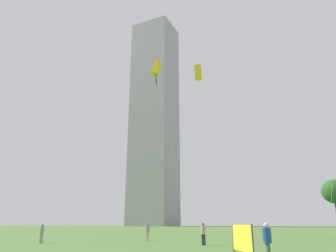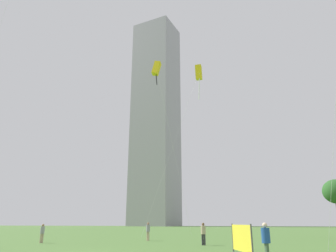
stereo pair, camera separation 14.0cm
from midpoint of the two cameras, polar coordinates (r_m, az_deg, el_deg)
The scene contains 9 objects.
person_standing_0 at distance 14.77m, azimuth 18.03°, elevation -19.42°, with size 0.37×0.37×1.65m.
person_standing_1 at distance 31.09m, azimuth -3.60°, elevation -18.75°, with size 0.37×0.37×1.66m.
person_standing_3 at distance 25.10m, azimuth 6.75°, elevation -19.01°, with size 0.36×0.36×1.64m.
person_standing_4 at distance 29.66m, azimuth -22.20°, elevation -17.76°, with size 0.34×0.34×1.54m.
kite_flying_1 at distance 37.79m, azimuth -2.04°, elevation 10.57°, with size 2.51×10.38×20.46m.
kite_flying_3 at distance 42.35m, azimuth 5.81°, elevation 9.79°, with size 8.08×1.02×22.13m.
park_tree_0 at distance 40.01m, azimuth 28.91°, elevation -10.80°, with size 2.90×2.90×6.34m.
distant_highrise_0 at distance 162.89m, azimuth -2.24°, elevation 1.54°, with size 20.92×18.16×109.54m, color #939399.
event_banner at distance 18.31m, azimuth 13.72°, elevation -19.60°, with size 1.21×3.03×1.59m.
Camera 2 is at (9.20, -15.57, 1.65)m, focal length 32.78 mm.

